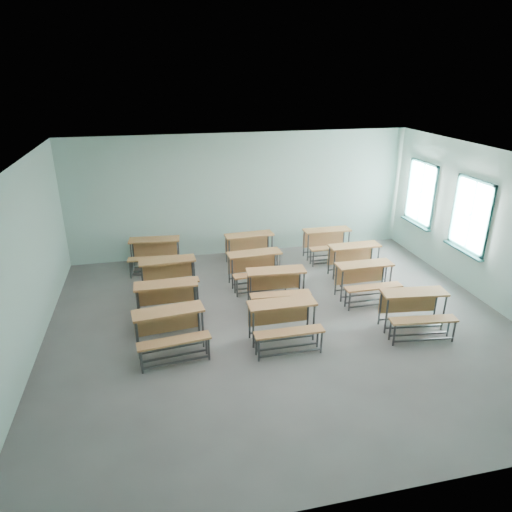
# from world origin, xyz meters

# --- Properties ---
(room) EXTENTS (9.04, 8.04, 3.24)m
(room) POSITION_xyz_m (0.08, 0.03, 1.60)
(room) COLOR slate
(room) RESTS_ON ground
(desk_unit_r0c0) EXTENTS (1.32, 0.96, 0.77)m
(desk_unit_r0c0) POSITION_xyz_m (-2.18, -0.46, 0.52)
(desk_unit_r0c0) COLOR #A3693A
(desk_unit_r0c0) RESTS_ON ground
(desk_unit_r0c1) EXTENTS (1.23, 0.83, 0.77)m
(desk_unit_r0c1) POSITION_xyz_m (-0.17, -0.61, 0.52)
(desk_unit_r0c1) COLOR #A3693A
(desk_unit_r0c1) RESTS_ON ground
(desk_unit_r0c2) EXTENTS (1.32, 0.96, 0.77)m
(desk_unit_r0c2) POSITION_xyz_m (2.38, -0.75, 0.52)
(desk_unit_r0c2) COLOR #A3693A
(desk_unit_r0c2) RESTS_ON ground
(desk_unit_r1c0) EXTENTS (1.23, 0.83, 0.77)m
(desk_unit_r1c0) POSITION_xyz_m (-2.18, 0.65, 0.52)
(desk_unit_r1c0) COLOR #A3693A
(desk_unit_r1c0) RESTS_ON ground
(desk_unit_r1c1) EXTENTS (1.28, 0.91, 0.77)m
(desk_unit_r1c1) POSITION_xyz_m (0.09, 0.80, 0.52)
(desk_unit_r1c1) COLOR #A3693A
(desk_unit_r1c1) RESTS_ON ground
(desk_unit_r1c2) EXTENTS (1.24, 0.83, 0.77)m
(desk_unit_r1c2) POSITION_xyz_m (2.06, 0.70, 0.52)
(desk_unit_r1c2) COLOR #A3693A
(desk_unit_r1c2) RESTS_ON ground
(desk_unit_r2c0) EXTENTS (1.26, 0.87, 0.77)m
(desk_unit_r2c0) POSITION_xyz_m (-2.10, 1.87, 0.52)
(desk_unit_r2c0) COLOR #A3693A
(desk_unit_r2c0) RESTS_ON ground
(desk_unit_r2c1) EXTENTS (1.28, 0.90, 0.77)m
(desk_unit_r2c1) POSITION_xyz_m (-0.12, 1.86, 0.52)
(desk_unit_r2c1) COLOR #A3693A
(desk_unit_r2c1) RESTS_ON ground
(desk_unit_r2c2) EXTENTS (1.25, 0.85, 0.77)m
(desk_unit_r2c2) POSITION_xyz_m (2.32, 1.80, 0.52)
(desk_unit_r2c2) COLOR #A3693A
(desk_unit_r2c2) RESTS_ON ground
(desk_unit_r3c0) EXTENTS (1.30, 0.93, 0.77)m
(desk_unit_r3c0) POSITION_xyz_m (-2.37, 3.29, 0.52)
(desk_unit_r3c0) COLOR #A3693A
(desk_unit_r3c0) RESTS_ON ground
(desk_unit_r3c1) EXTENTS (1.29, 0.91, 0.77)m
(desk_unit_r3c1) POSITION_xyz_m (0.02, 3.11, 0.52)
(desk_unit_r3c1) COLOR #A3693A
(desk_unit_r3c1) RESTS_ON ground
(desk_unit_r3c2) EXTENTS (1.24, 0.83, 0.77)m
(desk_unit_r3c2) POSITION_xyz_m (2.09, 3.03, 0.52)
(desk_unit_r3c2) COLOR #A3693A
(desk_unit_r3c2) RESTS_ON ground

